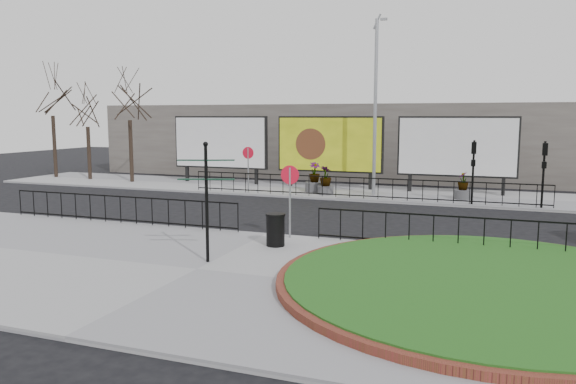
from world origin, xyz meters
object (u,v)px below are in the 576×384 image
at_px(planter_b, 326,182).
at_px(planter_c, 463,189).
at_px(billboard_mid, 330,145).
at_px(lamp_post, 375,104).
at_px(planter_a, 314,181).
at_px(litter_bin, 275,230).
at_px(fingerpost_sign, 206,190).

height_order(planter_b, planter_c, planter_b).
xyz_separation_m(billboard_mid, lamp_post, (3.01, -1.97, 2.23)).
height_order(billboard_mid, planter_a, billboard_mid).
distance_m(lamp_post, planter_a, 5.25).
xyz_separation_m(litter_bin, planter_c, (5.01, 12.72, -0.01)).
height_order(planter_a, planter_c, planter_a).
xyz_separation_m(lamp_post, planter_a, (-3.28, -0.00, -4.10)).
bearing_deg(planter_b, billboard_mid, 102.29).
bearing_deg(planter_b, planter_c, 6.38).
relative_size(billboard_mid, planter_b, 4.09).
xyz_separation_m(billboard_mid, planter_a, (-0.27, -1.97, -1.87)).
bearing_deg(litter_bin, planter_a, 102.26).
height_order(fingerpost_sign, planter_a, fingerpost_sign).
height_order(fingerpost_sign, planter_b, fingerpost_sign).
distance_m(planter_b, planter_c, 6.95).
xyz_separation_m(planter_a, planter_c, (7.77, 0.00, -0.09)).
xyz_separation_m(billboard_mid, planter_c, (7.50, -1.97, -1.96)).
relative_size(fingerpost_sign, planter_c, 2.48).
distance_m(litter_bin, planter_a, 13.01).
bearing_deg(planter_c, billboard_mid, 165.27).
distance_m(fingerpost_sign, litter_bin, 3.14).
bearing_deg(billboard_mid, planter_a, -97.75).
bearing_deg(planter_a, planter_c, 0.00).
bearing_deg(planter_a, planter_b, -41.69).
distance_m(billboard_mid, lamp_post, 4.23).
relative_size(billboard_mid, fingerpost_sign, 1.81).
distance_m(lamp_post, planter_c, 6.14).
distance_m(lamp_post, fingerpost_sign, 15.54).
relative_size(lamp_post, planter_b, 6.09).
bearing_deg(fingerpost_sign, billboard_mid, 78.39).
height_order(billboard_mid, planter_b, billboard_mid).
xyz_separation_m(fingerpost_sign, planter_c, (6.08, 15.23, -1.54)).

